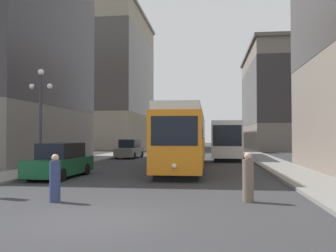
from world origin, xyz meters
name	(u,v)px	position (x,y,z in m)	size (l,w,h in m)	color
ground_plane	(100,220)	(0.00, 0.00, 0.00)	(200.00, 200.00, 0.00)	#303033
sidewalk_left	(134,151)	(-7.67, 40.00, 0.07)	(2.72, 120.00, 0.15)	gray
sidewalk_right	(247,151)	(7.67, 40.00, 0.07)	(2.72, 120.00, 0.15)	gray
streetcar	(184,137)	(1.17, 14.78, 2.10)	(2.76, 14.72, 3.89)	black
transit_bus	(226,138)	(4.45, 26.79, 1.95)	(2.98, 13.05, 3.45)	black
parked_car_left_near	(60,161)	(-5.01, 9.15, 0.84)	(2.07, 5.04, 1.82)	black
parked_car_left_mid	(130,149)	(-5.01, 25.79, 0.84)	(2.09, 4.84, 1.82)	black
pedestrian_crossing_near	(55,180)	(-2.26, 2.30, 0.75)	(0.36, 0.36, 1.60)	navy
pedestrian_crossing_far	(248,179)	(4.17, 3.06, 0.77)	(0.37, 0.37, 1.66)	#6B5B4C
lamp_post_left_near	(41,104)	(-6.91, 10.72, 4.03)	(1.41, 0.36, 5.96)	#333338
building_left_midblock	(104,79)	(-16.19, 54.25, 12.30)	(14.92, 23.79, 23.90)	gray
building_right_midblock	(296,99)	(16.77, 51.74, 8.20)	(16.08, 23.84, 15.99)	slate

